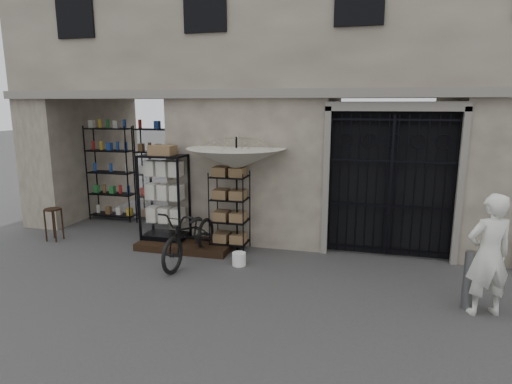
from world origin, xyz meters
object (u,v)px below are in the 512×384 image
(wooden_stool, at_px, (54,224))
(steel_bollard, at_px, (469,280))
(white_bucket, at_px, (239,259))
(wire_rack, at_px, (230,212))
(shopkeeper, at_px, (482,313))
(display_cabinet, at_px, (165,202))
(bicycle, at_px, (192,261))
(market_umbrella, at_px, (236,153))

(wooden_stool, height_order, steel_bollard, steel_bollard)
(white_bucket, xyz_separation_m, steel_bollard, (3.85, -0.84, 0.33))
(white_bucket, distance_m, steel_bollard, 3.95)
(wire_rack, bearing_deg, shopkeeper, -18.11)
(wire_rack, xyz_separation_m, white_bucket, (0.45, -0.84, -0.69))
(display_cabinet, bearing_deg, bicycle, -57.10)
(wire_rack, height_order, bicycle, wire_rack)
(display_cabinet, bearing_deg, wire_rack, -13.87)
(market_umbrella, relative_size, shopkeeper, 1.58)
(wooden_stool, bearing_deg, shopkeeper, -9.21)
(shopkeeper, bearing_deg, wooden_stool, -28.33)
(wire_rack, bearing_deg, wooden_stool, -170.49)
(market_umbrella, relative_size, white_bucket, 10.99)
(market_umbrella, bearing_deg, shopkeeper, -22.36)
(steel_bollard, xyz_separation_m, shopkeeper, (0.20, -0.12, -0.45))
(wire_rack, relative_size, bicycle, 0.82)
(bicycle, distance_m, steel_bollard, 4.91)
(display_cabinet, bearing_deg, shopkeeper, -32.79)
(market_umbrella, height_order, wooden_stool, market_umbrella)
(display_cabinet, height_order, bicycle, display_cabinet)
(wire_rack, bearing_deg, market_umbrella, -2.23)
(wire_rack, bearing_deg, steel_bollard, -17.62)
(market_umbrella, distance_m, wooden_stool, 4.55)
(white_bucket, bearing_deg, bicycle, -178.68)
(wire_rack, relative_size, wooden_stool, 2.25)
(display_cabinet, relative_size, steel_bollard, 2.20)
(display_cabinet, height_order, steel_bollard, display_cabinet)
(display_cabinet, relative_size, wooden_stool, 2.67)
(display_cabinet, distance_m, white_bucket, 2.23)
(wooden_stool, bearing_deg, wire_rack, 5.81)
(white_bucket, height_order, wooden_stool, wooden_stool)
(wire_rack, xyz_separation_m, steel_bollard, (4.30, -1.68, -0.37))
(bicycle, height_order, wooden_stool, bicycle)
(white_bucket, xyz_separation_m, shopkeeper, (4.04, -0.96, -0.13))
(bicycle, xyz_separation_m, shopkeeper, (5.02, -0.93, 0.00))
(display_cabinet, distance_m, bicycle, 1.57)
(display_cabinet, bearing_deg, wooden_stool, 170.96)
(wire_rack, distance_m, white_bucket, 1.18)
(display_cabinet, relative_size, wire_rack, 1.19)
(wooden_stool, height_order, shopkeeper, wooden_stool)
(display_cabinet, xyz_separation_m, steel_bollard, (5.76, -1.61, -0.52))
(market_umbrella, bearing_deg, wire_rack, 174.07)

